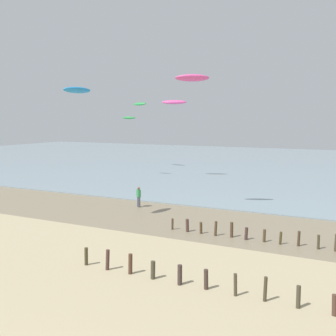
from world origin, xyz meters
The scene contains 10 objects.
wet_sand_strip centered at (0.00, 20.16, 0.00)m, with size 120.00×8.83×0.01m, color #84755B.
sea centered at (0.00, 59.58, 0.05)m, with size 160.00×70.00×0.10m, color #7F939E.
groyne_mid centered at (7.19, 9.86, 0.46)m, with size 22.00×0.37×1.03m.
groyne_far centered at (4.12, 17.58, 0.44)m, with size 13.22×0.33×1.02m.
person_nearest_camera centered at (-8.15, 22.46, 0.92)m, with size 0.50×0.37×1.71m.
kite_aloft_1 centered at (-9.47, 16.48, 9.29)m, with size 2.26×0.72×0.36m, color #2384D1.
kite_aloft_2 centered at (-17.92, 36.92, 7.48)m, with size 1.87×0.60×0.30m, color green.
kite_aloft_4 centered at (-21.20, 45.34, 9.54)m, with size 2.62×0.84×0.42m, color green.
kite_aloft_5 centered at (-3.75, 23.28, 10.49)m, with size 2.65×0.85×0.42m, color #E54C99.
kite_aloft_6 centered at (-12.27, 38.19, 9.37)m, with size 3.04×0.97×0.49m, color #E54C99.
Camera 1 is at (8.14, -5.42, 7.29)m, focal length 42.00 mm.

